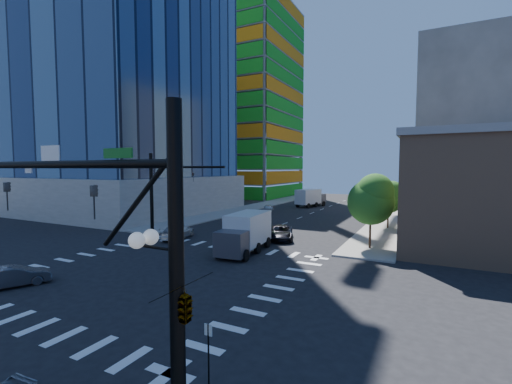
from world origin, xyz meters
The scene contains 18 objects.
ground centered at (0.00, 0.00, 0.00)m, with size 160.00×160.00×0.00m, color black.
road_markings centered at (0.00, 0.00, 0.01)m, with size 20.00×20.00×0.01m, color silver.
sidewalk_ne centered at (12.50, 40.00, 0.07)m, with size 5.00×60.00×0.15m, color gray.
sidewalk_nw centered at (-12.50, 40.00, 0.07)m, with size 5.00×60.00×0.15m, color gray.
office_tower centered at (-30.00, 25.00, 35.13)m, with size 30.00×30.00×71.00m.
construction_building centered at (-27.41, 61.93, 24.61)m, with size 25.16×34.50×70.60m.
bg_building_ne centered at (27.00, 55.00, 14.00)m, with size 24.00×30.00×28.00m, color #5A5751.
signal_mast_se centered at (10.60, -11.50, 5.01)m, with size 10.51×2.48×9.00m.
signal_mast_nw centered at (-10.00, 11.50, 5.49)m, with size 10.20×0.40×9.00m.
tree_south centered at (12.63, 13.90, 4.69)m, with size 4.16×4.16×6.82m.
tree_north centered at (12.93, 25.90, 3.99)m, with size 3.54×3.52×5.78m.
no_parking_sign centered at (10.70, -9.00, 1.38)m, with size 0.30×0.06×2.20m.
car_nb_far centered at (3.50, 14.45, 0.73)m, with size 2.43×5.27×1.46m, color black.
car_sb_near centered at (-6.35, 9.87, 0.76)m, with size 2.12×5.22×1.52m, color silver.
car_sb_mid centered at (-6.79, 33.52, 0.68)m, with size 1.60×3.98×1.35m, color silver.
car_sb_cross centered at (-5.87, -6.33, 0.65)m, with size 1.38×3.95×1.30m, color #434247.
box_truck_near centered at (2.81, 7.68, 1.51)m, with size 3.37×6.72×3.41m.
box_truck_far centered at (-3.10, 45.36, 1.49)m, with size 4.48×6.94×3.37m.
Camera 1 is at (17.18, -18.21, 7.44)m, focal length 24.00 mm.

